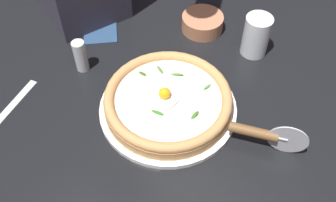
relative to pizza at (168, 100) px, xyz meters
name	(u,v)px	position (x,y,z in m)	size (l,w,h in m)	color
ground_plane	(160,117)	(0.02, -0.01, -0.05)	(2.40, 2.40, 0.03)	black
pizza_plate	(168,108)	(0.00, 0.00, -0.03)	(0.32, 0.32, 0.01)	white
pizza	(168,100)	(0.00, 0.00, 0.00)	(0.29, 0.29, 0.06)	tan
side_bowl	(202,23)	(-0.28, -0.11, -0.01)	(0.11, 0.11, 0.04)	#BB7853
pizza_cutter	(264,134)	(-0.05, 0.22, 0.01)	(0.08, 0.16, 0.08)	silver
drinking_glass	(256,38)	(-0.29, 0.05, 0.01)	(0.07, 0.07, 0.11)	silver
folded_napkin	(100,26)	(-0.11, -0.33, -0.03)	(0.14, 0.09, 0.01)	navy
pepper_shaker	(80,56)	(0.03, -0.25, 0.01)	(0.03, 0.03, 0.09)	silver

